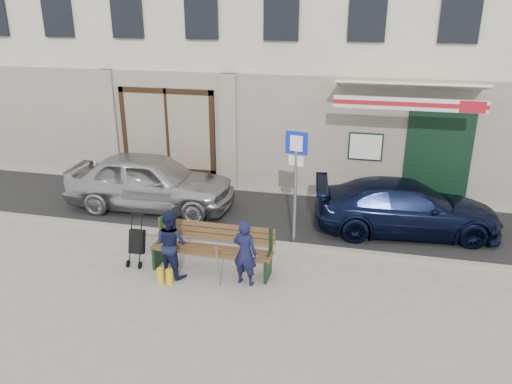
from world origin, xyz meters
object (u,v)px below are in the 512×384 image
(woman, at_px, (171,244))
(stroller, at_px, (137,243))
(car_silver, at_px, (150,181))
(car_navy, at_px, (406,207))
(bench, at_px, (210,249))
(parking_sign, at_px, (296,172))
(man, at_px, (245,253))

(woman, distance_m, stroller, 0.91)
(car_silver, distance_m, car_navy, 6.26)
(woman, relative_size, stroller, 1.28)
(bench, xyz_separation_m, woman, (-0.65, -0.32, 0.20))
(stroller, bearing_deg, car_navy, 26.68)
(car_silver, bearing_deg, parking_sign, -110.25)
(car_silver, xyz_separation_m, bench, (2.48, -2.73, -0.26))
(bench, xyz_separation_m, man, (0.80, -0.31, 0.18))
(man, bearing_deg, parking_sign, -98.67)
(car_navy, bearing_deg, woman, 117.43)
(woman, bearing_deg, parking_sign, -118.71)
(car_navy, xyz_separation_m, parking_sign, (-2.36, -1.29, 1.08))
(car_silver, bearing_deg, bench, -139.96)
(parking_sign, bearing_deg, stroller, -142.34)
(parking_sign, xyz_separation_m, woman, (-2.07, -1.78, -1.02))
(bench, height_order, stroller, stroller)
(bench, bearing_deg, man, -21.38)
(bench, relative_size, man, 1.87)
(car_navy, distance_m, parking_sign, 2.90)
(parking_sign, xyz_separation_m, stroller, (-2.92, -1.52, -1.22))
(car_silver, bearing_deg, woman, -151.31)
(car_silver, height_order, bench, car_silver)
(car_navy, relative_size, bench, 1.73)
(bench, bearing_deg, stroller, -177.61)
(car_silver, relative_size, woman, 3.20)
(parking_sign, distance_m, bench, 2.38)
(car_silver, relative_size, man, 3.31)
(parking_sign, height_order, man, parking_sign)
(parking_sign, relative_size, bench, 1.05)
(man, xyz_separation_m, woman, (-1.45, -0.01, 0.02))
(car_silver, relative_size, parking_sign, 1.67)
(car_silver, bearing_deg, man, -135.10)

